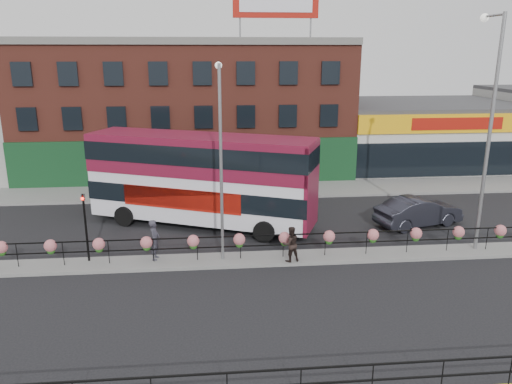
{
  "coord_description": "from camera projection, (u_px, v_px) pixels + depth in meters",
  "views": [
    {
      "loc": [
        -2.29,
        -21.54,
        9.48
      ],
      "look_at": [
        0.0,
        3.0,
        2.5
      ],
      "focal_mm": 35.0,
      "sensor_mm": 36.0,
      "label": 1
    }
  ],
  "objects": [
    {
      "name": "ground",
      "position": [
        262.0,
        260.0,
        23.42
      ],
      "size": [
        120.0,
        120.0,
        0.0
      ],
      "primitive_type": "plane",
      "color": "black",
      "rests_on": "ground"
    },
    {
      "name": "north_pavement",
      "position": [
        244.0,
        190.0,
        34.89
      ],
      "size": [
        60.0,
        4.0,
        0.15
      ],
      "primitive_type": "cube",
      "color": "gray",
      "rests_on": "ground"
    },
    {
      "name": "median",
      "position": [
        262.0,
        259.0,
        23.4
      ],
      "size": [
        60.0,
        1.6,
        0.15
      ],
      "primitive_type": "cube",
      "color": "gray",
      "rests_on": "ground"
    },
    {
      "name": "brick_building",
      "position": [
        188.0,
        106.0,
        40.78
      ],
      "size": [
        25.0,
        12.21,
        10.3
      ],
      "color": "brown",
      "rests_on": "ground"
    },
    {
      "name": "supermarket",
      "position": [
        422.0,
        133.0,
        43.19
      ],
      "size": [
        15.0,
        12.25,
        5.3
      ],
      "color": "silver",
      "rests_on": "ground"
    },
    {
      "name": "median_railing",
      "position": [
        262.0,
        240.0,
        23.13
      ],
      "size": [
        30.04,
        0.56,
        1.23
      ],
      "color": "black",
      "rests_on": "median"
    },
    {
      "name": "south_railing",
      "position": [
        227.0,
        382.0,
        13.3
      ],
      "size": [
        20.04,
        0.05,
        1.12
      ],
      "color": "black",
      "rests_on": "south_pavement"
    },
    {
      "name": "double_decker_bus",
      "position": [
        201.0,
        171.0,
        27.32
      ],
      "size": [
        12.75,
        7.64,
        5.1
      ],
      "color": "white",
      "rests_on": "ground"
    },
    {
      "name": "car",
      "position": [
        418.0,
        212.0,
        27.9
      ],
      "size": [
        4.49,
        5.94,
        1.64
      ],
      "primitive_type": "imported",
      "rotation": [
        0.0,
        0.0,
        1.86
      ],
      "color": "#25262F",
      "rests_on": "ground"
    },
    {
      "name": "pedestrian_a",
      "position": [
        155.0,
        240.0,
        22.97
      ],
      "size": [
        0.79,
        0.61,
        1.91
      ],
      "primitive_type": "imported",
      "rotation": [
        0.0,
        0.0,
        1.46
      ],
      "color": "#34323E",
      "rests_on": "median"
    },
    {
      "name": "pedestrian_b",
      "position": [
        291.0,
        244.0,
        22.76
      ],
      "size": [
        1.1,
        1.0,
        1.67
      ],
      "primitive_type": "imported",
      "rotation": [
        0.0,
        0.0,
        3.37
      ],
      "color": "black",
      "rests_on": "median"
    },
    {
      "name": "lamp_column_west",
      "position": [
        221.0,
        147.0,
        22.02
      ],
      "size": [
        0.32,
        1.56,
        8.87
      ],
      "color": "gray",
      "rests_on": "median"
    },
    {
      "name": "lamp_column_east",
      "position": [
        489.0,
        114.0,
        22.98
      ],
      "size": [
        0.4,
        1.93,
        11.01
      ],
      "color": "gray",
      "rests_on": "median"
    },
    {
      "name": "traffic_light_median",
      "position": [
        84.0,
        213.0,
        22.41
      ],
      "size": [
        0.15,
        0.28,
        3.65
      ],
      "color": "black",
      "rests_on": "median"
    }
  ]
}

